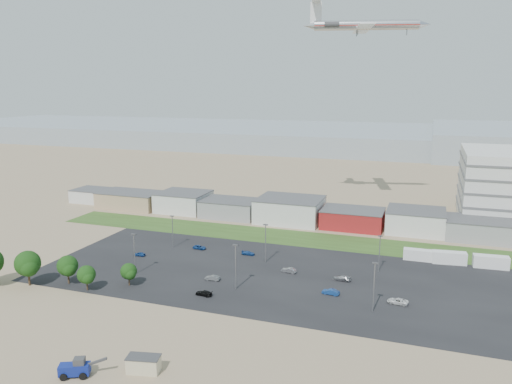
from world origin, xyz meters
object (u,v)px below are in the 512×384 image
at_px(parked_car_0, 398,301).
at_px(parked_car_3, 204,293).
at_px(telehandler, 74,367).
at_px(parked_car_12, 342,278).
at_px(airliner, 366,25).
at_px(parked_car_5, 140,254).
at_px(parked_car_9, 200,247).
at_px(box_trailer_a, 419,255).
at_px(parked_car_1, 331,292).
at_px(parked_car_7, 289,270).
at_px(parked_car_4, 212,278).
at_px(parked_car_6, 248,253).
at_px(portable_shed, 144,364).

relative_size(parked_car_0, parked_car_3, 1.11).
height_order(telehandler, parked_car_0, telehandler).
bearing_deg(parked_car_12, airliner, -170.23).
height_order(telehandler, parked_car_5, telehandler).
xyz_separation_m(parked_car_9, parked_car_12, (43.06, -10.39, 0.09)).
xyz_separation_m(box_trailer_a, parked_car_5, (-73.34, -22.12, -0.94)).
xyz_separation_m(telehandler, airliner, (27.39, 129.56, 66.17)).
relative_size(airliner, parked_car_1, 11.39).
bearing_deg(parked_car_0, box_trailer_a, -179.57).
bearing_deg(parked_car_7, airliner, -179.87).
bearing_deg(parked_car_12, parked_car_1, -0.71).
xyz_separation_m(parked_car_4, parked_car_6, (1.77, 20.44, -0.07)).
xyz_separation_m(portable_shed, parked_car_0, (37.67, 41.17, -0.76)).
relative_size(parked_car_0, parked_car_4, 1.20).
bearing_deg(portable_shed, telehandler, -165.71).
relative_size(parked_car_4, parked_car_9, 0.95).
distance_m(parked_car_0, parked_car_5, 70.45).
height_order(telehandler, parked_car_9, telehandler).
distance_m(telehandler, parked_car_7, 59.76).
relative_size(parked_car_1, parked_car_6, 1.06).
distance_m(box_trailer_a, parked_car_7, 37.00).
height_order(portable_shed, parked_car_0, portable_shed).
bearing_deg(parked_car_5, parked_car_7, 87.56).
relative_size(parked_car_9, parked_car_12, 0.90).
distance_m(portable_shed, airliner, 142.34).
xyz_separation_m(parked_car_6, parked_car_7, (14.41, -9.38, 0.09)).
xyz_separation_m(portable_shed, telehandler, (-9.83, -4.89, 0.23)).
height_order(portable_shed, parked_car_4, portable_shed).
height_order(parked_car_0, parked_car_1, parked_car_1).
xyz_separation_m(parked_car_0, parked_car_4, (-43.43, -0.89, -0.01)).
xyz_separation_m(parked_car_1, parked_car_5, (-55.27, 8.58, -0.10)).
height_order(telehandler, parked_car_4, telehandler).
height_order(parked_car_4, parked_car_7, parked_car_7).
xyz_separation_m(airliner, parked_car_5, (-49.80, -74.80, -67.23)).
bearing_deg(parked_car_1, airliner, -169.56).
bearing_deg(parked_car_3, telehandler, -1.96).
distance_m(portable_shed, parked_car_1, 47.29).
bearing_deg(parked_car_9, telehandler, -166.55).
distance_m(portable_shed, parked_car_5, 59.39).
bearing_deg(parked_car_9, box_trailer_a, -74.16).
bearing_deg(parked_car_4, telehandler, -6.64).
bearing_deg(parked_car_6, parked_car_5, 109.74).
height_order(portable_shed, box_trailer_a, box_trailer_a).
xyz_separation_m(airliner, parked_car_7, (-7.15, -73.33, -67.14)).
height_order(box_trailer_a, parked_car_7, box_trailer_a).
height_order(airliner, parked_car_0, airliner).
bearing_deg(parked_car_0, parked_car_12, -117.41).
bearing_deg(box_trailer_a, parked_car_0, -96.50).
relative_size(portable_shed, parked_car_12, 1.26).
bearing_deg(parked_car_4, parked_car_6, 173.56).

